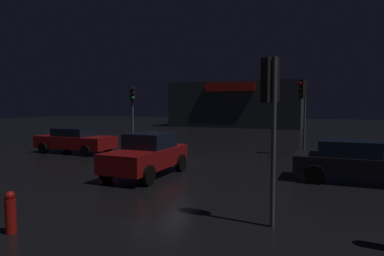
% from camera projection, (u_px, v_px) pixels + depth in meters
% --- Properties ---
extents(ground_plane, '(120.00, 120.00, 0.00)m').
position_uv_depth(ground_plane, '(162.00, 165.00, 14.63)').
color(ground_plane, black).
extents(store_building, '(16.50, 8.37, 5.74)m').
position_uv_depth(store_building, '(237.00, 105.00, 42.84)').
color(store_building, '#33383D').
rests_on(store_building, ground).
extents(traffic_signal_main, '(0.42, 0.42, 4.07)m').
position_uv_depth(traffic_signal_main, '(303.00, 99.00, 17.30)').
color(traffic_signal_main, '#595B60').
rests_on(traffic_signal_main, ground).
extents(traffic_signal_cross_left, '(0.41, 0.43, 4.03)m').
position_uv_depth(traffic_signal_cross_left, '(133.00, 104.00, 21.92)').
color(traffic_signal_cross_left, '#595B60').
rests_on(traffic_signal_cross_left, ground).
extents(traffic_signal_cross_right, '(0.42, 0.42, 3.71)m').
position_uv_depth(traffic_signal_cross_right, '(270.00, 97.00, 7.05)').
color(traffic_signal_cross_right, '#595B60').
rests_on(traffic_signal_cross_right, ground).
extents(car_near, '(1.97, 3.98, 1.62)m').
position_uv_depth(car_near, '(147.00, 154.00, 12.35)').
color(car_near, '#A51414').
rests_on(car_near, ground).
extents(car_far, '(4.27, 1.94, 1.46)m').
position_uv_depth(car_far, '(356.00, 161.00, 11.26)').
color(car_far, black).
rests_on(car_far, ground).
extents(car_crossing, '(4.55, 2.07, 1.43)m').
position_uv_depth(car_crossing, '(76.00, 140.00, 18.37)').
color(car_crossing, '#A51414').
rests_on(car_crossing, ground).
extents(fire_hydrant, '(0.22, 0.22, 0.90)m').
position_uv_depth(fire_hydrant, '(11.00, 213.00, 6.71)').
color(fire_hydrant, red).
rests_on(fire_hydrant, ground).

